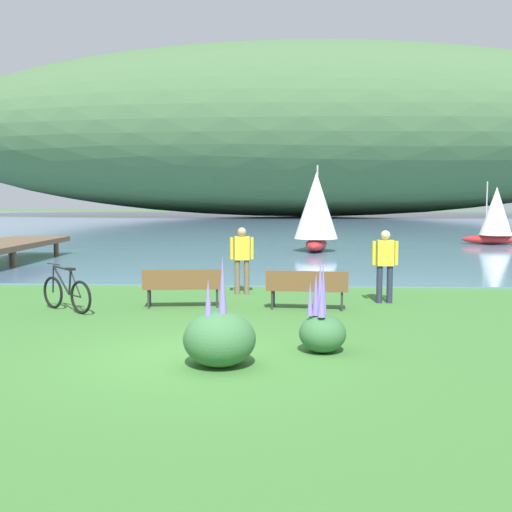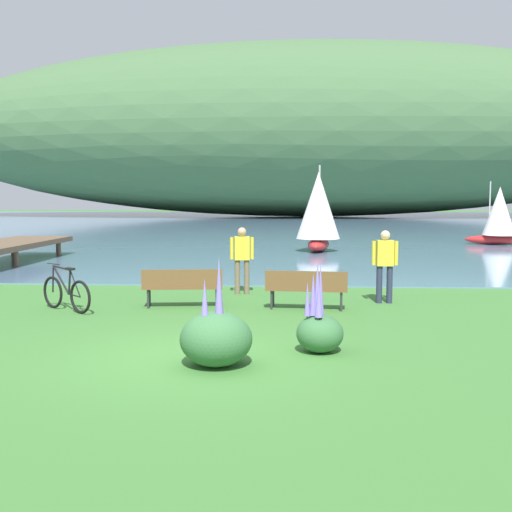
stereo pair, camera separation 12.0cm
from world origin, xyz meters
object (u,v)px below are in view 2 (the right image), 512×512
object	(u,v)px
sailboat_mid_bay	(318,211)
park_bench_further_along	(306,286)
park_bench_near_camera	(182,284)
person_on_the_grass	(385,262)
bicycle_leaning_near_bench	(66,293)
sailboat_nearest_to_shore	(499,215)
person_at_shoreline	(242,256)

from	to	relation	value
sailboat_mid_bay	park_bench_further_along	bearing A→B (deg)	-93.16
park_bench_near_camera	person_on_the_grass	xyz separation A→B (m)	(4.63, 0.85, 0.46)
bicycle_leaning_near_bench	sailboat_mid_bay	bearing A→B (deg)	67.68
park_bench_further_along	sailboat_nearest_to_shore	size ratio (longest dim) A/B	0.57
bicycle_leaning_near_bench	person_on_the_grass	bearing A→B (deg)	11.41
park_bench_further_along	sailboat_nearest_to_shore	bearing A→B (deg)	61.74
park_bench_further_along	person_at_shoreline	bearing A→B (deg)	127.01
sailboat_nearest_to_shore	park_bench_near_camera	bearing A→B (deg)	-124.65
park_bench_further_along	person_on_the_grass	size ratio (longest dim) A/B	1.07
park_bench_further_along	sailboat_mid_bay	world-z (taller)	sailboat_mid_bay
park_bench_further_along	person_on_the_grass	distance (m)	2.14
park_bench_near_camera	person_at_shoreline	size ratio (longest dim) A/B	1.08
park_bench_near_camera	bicycle_leaning_near_bench	world-z (taller)	bicycle_leaning_near_bench
bicycle_leaning_near_bench	sailboat_nearest_to_shore	xyz separation A→B (m)	(15.31, 19.16, 1.15)
park_bench_further_along	person_on_the_grass	bearing A→B (deg)	27.99
park_bench_near_camera	bicycle_leaning_near_bench	xyz separation A→B (m)	(-2.47, -0.58, -0.12)
bicycle_leaning_near_bench	sailboat_mid_bay	distance (m)	15.96
bicycle_leaning_near_bench	person_at_shoreline	distance (m)	4.51
sailboat_nearest_to_shore	sailboat_mid_bay	xyz separation A→B (m)	(-9.27, -4.46, 0.30)
sailboat_nearest_to_shore	park_bench_further_along	bearing A→B (deg)	-118.26
person_at_shoreline	park_bench_near_camera	bearing A→B (deg)	-120.51
park_bench_further_along	bicycle_leaning_near_bench	distance (m)	5.27
park_bench_near_camera	sailboat_mid_bay	size ratio (longest dim) A/B	0.48
sailboat_mid_bay	person_on_the_grass	bearing A→B (deg)	-85.45
park_bench_near_camera	sailboat_nearest_to_shore	bearing A→B (deg)	55.35
park_bench_near_camera	person_at_shoreline	bearing A→B (deg)	59.49
park_bench_further_along	sailboat_mid_bay	bearing A→B (deg)	86.84
person_on_the_grass	sailboat_mid_bay	xyz separation A→B (m)	(-1.06, 13.27, 0.87)
park_bench_further_along	person_on_the_grass	xyz separation A→B (m)	(1.84, 0.98, 0.46)
park_bench_near_camera	park_bench_further_along	bearing A→B (deg)	-2.61
park_bench_near_camera	person_on_the_grass	distance (m)	4.73
bicycle_leaning_near_bench	sailboat_nearest_to_shore	bearing A→B (deg)	51.38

